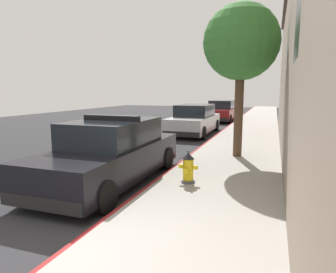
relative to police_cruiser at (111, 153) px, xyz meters
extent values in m
cube|color=#2B2B2D|center=(-3.36, 6.72, -0.84)|extent=(30.78, 60.00, 0.20)
cube|color=#9E9991|center=(2.64, 6.72, -0.66)|extent=(2.81, 60.00, 0.17)
cube|color=maroon|center=(1.19, 6.72, -0.66)|extent=(0.08, 60.00, 0.17)
cube|color=black|center=(4.07, -1.09, 2.55)|extent=(0.06, 1.30, 1.10)
cube|color=black|center=(4.07, 4.23, 2.55)|extent=(0.06, 1.30, 1.10)
cube|color=black|center=(4.07, 9.54, 2.55)|extent=(0.06, 1.30, 1.10)
cube|color=black|center=(0.00, -0.04, -0.16)|extent=(1.84, 4.80, 0.76)
cube|color=black|center=(0.00, 0.11, 0.52)|extent=(1.64, 2.50, 0.60)
cube|color=black|center=(0.00, -2.38, -0.42)|extent=(1.76, 0.16, 0.24)
cube|color=black|center=(0.00, 2.30, -0.42)|extent=(1.76, 0.16, 0.24)
cylinder|color=black|center=(-0.86, 1.66, -0.42)|extent=(0.22, 0.64, 0.64)
cylinder|color=black|center=(0.86, 1.66, -0.42)|extent=(0.22, 0.64, 0.64)
cylinder|color=black|center=(-0.86, -1.74, -0.42)|extent=(0.22, 0.64, 0.64)
cylinder|color=black|center=(0.86, -1.74, -0.42)|extent=(0.22, 0.64, 0.64)
cube|color=black|center=(0.00, 0.06, 0.88)|extent=(1.48, 0.20, 0.12)
cube|color=red|center=(-0.35, 0.06, 0.88)|extent=(0.44, 0.18, 0.11)
cube|color=#1E33E0|center=(0.35, 0.06, 0.88)|extent=(0.44, 0.18, 0.11)
cube|color=#B2B5BA|center=(-0.19, 8.83, -0.16)|extent=(1.84, 4.80, 0.76)
cube|color=black|center=(-0.19, 8.98, 0.52)|extent=(1.64, 2.50, 0.60)
cube|color=black|center=(-0.19, 6.49, -0.42)|extent=(1.76, 0.16, 0.24)
cube|color=black|center=(-0.19, 11.17, -0.42)|extent=(1.76, 0.16, 0.24)
cylinder|color=black|center=(-1.05, 10.53, -0.42)|extent=(0.22, 0.64, 0.64)
cylinder|color=black|center=(0.67, 10.53, -0.42)|extent=(0.22, 0.64, 0.64)
cylinder|color=black|center=(-1.05, 7.13, -0.42)|extent=(0.22, 0.64, 0.64)
cylinder|color=black|center=(0.67, 7.13, -0.42)|extent=(0.22, 0.64, 0.64)
cube|color=maroon|center=(0.00, 16.33, -0.16)|extent=(1.84, 4.80, 0.76)
cube|color=black|center=(0.00, 16.48, 0.52)|extent=(1.64, 2.50, 0.60)
cube|color=black|center=(0.00, 13.99, -0.42)|extent=(1.76, 0.16, 0.24)
cube|color=black|center=(0.00, 18.67, -0.42)|extent=(1.76, 0.16, 0.24)
cylinder|color=black|center=(-0.86, 18.03, -0.42)|extent=(0.22, 0.64, 0.64)
cylinder|color=black|center=(0.86, 18.03, -0.42)|extent=(0.22, 0.64, 0.64)
cylinder|color=black|center=(-0.86, 14.63, -0.42)|extent=(0.22, 0.64, 0.64)
cylinder|color=black|center=(0.86, 14.63, -0.42)|extent=(0.22, 0.64, 0.64)
cylinder|color=#4C4C51|center=(1.96, 0.11, -0.55)|extent=(0.32, 0.32, 0.06)
cylinder|color=yellow|center=(1.96, 0.11, -0.27)|extent=(0.24, 0.24, 0.50)
cone|color=black|center=(1.96, 0.11, 0.05)|extent=(0.28, 0.28, 0.14)
cylinder|color=#4C4C51|center=(1.96, 0.11, 0.15)|extent=(0.05, 0.05, 0.06)
cylinder|color=yellow|center=(1.79, 0.11, -0.21)|extent=(0.10, 0.10, 0.10)
cylinder|color=yellow|center=(2.13, 0.11, -0.21)|extent=(0.10, 0.10, 0.10)
cylinder|color=yellow|center=(1.96, -0.07, -0.26)|extent=(0.13, 0.12, 0.13)
cylinder|color=brown|center=(2.70, 3.38, 0.81)|extent=(0.28, 0.28, 2.78)
sphere|color=#387A33|center=(2.70, 3.38, 3.03)|extent=(2.35, 2.35, 2.35)
camera|label=1|loc=(3.77, -6.33, 1.53)|focal=31.74mm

